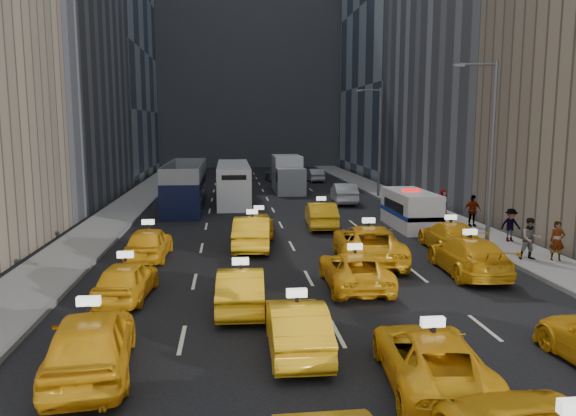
{
  "coord_description": "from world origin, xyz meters",
  "views": [
    {
      "loc": [
        -3.1,
        -13.46,
        6.08
      ],
      "look_at": [
        -0.24,
        13.58,
        2.0
      ],
      "focal_mm": 35.0,
      "sensor_mm": 36.0,
      "label": 1
    }
  ],
  "objects_px": {
    "nypd_van": "(410,210)",
    "double_decker": "(186,186)",
    "box_truck": "(288,174)",
    "pedestrian_0": "(557,241)",
    "city_bus": "(233,183)"
  },
  "relations": [
    {
      "from": "box_truck",
      "to": "pedestrian_0",
      "type": "height_order",
      "value": "box_truck"
    },
    {
      "from": "city_bus",
      "to": "pedestrian_0",
      "type": "distance_m",
      "value": 25.55
    },
    {
      "from": "pedestrian_0",
      "to": "city_bus",
      "type": "bearing_deg",
      "value": 139.82
    },
    {
      "from": "double_decker",
      "to": "box_truck",
      "type": "xyz_separation_m",
      "value": [
        8.42,
        9.22,
        -0.02
      ]
    },
    {
      "from": "pedestrian_0",
      "to": "nypd_van",
      "type": "bearing_deg",
      "value": 128.98
    },
    {
      "from": "nypd_van",
      "to": "double_decker",
      "type": "relative_size",
      "value": 0.49
    },
    {
      "from": "double_decker",
      "to": "pedestrian_0",
      "type": "relative_size",
      "value": 6.47
    },
    {
      "from": "nypd_van",
      "to": "box_truck",
      "type": "height_order",
      "value": "box_truck"
    },
    {
      "from": "double_decker",
      "to": "pedestrian_0",
      "type": "xyz_separation_m",
      "value": [
        17.38,
        -18.25,
        -0.6
      ]
    },
    {
      "from": "nypd_van",
      "to": "double_decker",
      "type": "bearing_deg",
      "value": 147.53
    },
    {
      "from": "pedestrian_0",
      "to": "double_decker",
      "type": "bearing_deg",
      "value": 150.45
    },
    {
      "from": "nypd_van",
      "to": "double_decker",
      "type": "distance_m",
      "value": 16.57
    },
    {
      "from": "box_truck",
      "to": "city_bus",
      "type": "bearing_deg",
      "value": -136.7
    },
    {
      "from": "nypd_van",
      "to": "pedestrian_0",
      "type": "distance_m",
      "value": 9.7
    },
    {
      "from": "double_decker",
      "to": "pedestrian_0",
      "type": "height_order",
      "value": "double_decker"
    }
  ]
}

